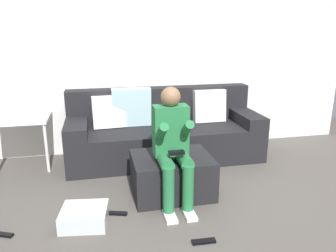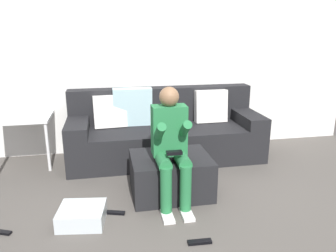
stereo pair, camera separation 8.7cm
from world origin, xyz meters
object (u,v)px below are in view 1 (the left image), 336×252
at_px(remote_near_ottoman, 204,241).
at_px(remote_by_storage_bin, 118,213).
at_px(person_seated, 173,142).
at_px(side_table, 22,123).
at_px(ottoman, 172,175).
at_px(couch_sectional, 163,132).
at_px(storage_bin, 84,216).
at_px(remote_under_side_table, 4,235).

height_order(remote_near_ottoman, remote_by_storage_bin, same).
height_order(person_seated, side_table, person_seated).
bearing_deg(remote_near_ottoman, ottoman, 96.27).
distance_m(couch_sectional, ottoman, 1.01).
height_order(couch_sectional, remote_near_ottoman, couch_sectional).
bearing_deg(couch_sectional, remote_by_storage_bin, -117.89).
bearing_deg(couch_sectional, ottoman, -96.75).
bearing_deg(remote_by_storage_bin, person_seated, 30.53).
bearing_deg(remote_near_ottoman, couch_sectional, 90.44).
bearing_deg(remote_by_storage_bin, remote_near_ottoman, -24.18).
xyz_separation_m(couch_sectional, side_table, (-1.69, 0.10, 0.20)).
distance_m(storage_bin, remote_under_side_table, 0.64).
bearing_deg(storage_bin, person_seated, 14.73).
distance_m(couch_sectional, remote_under_side_table, 2.16).
xyz_separation_m(person_seated, remote_near_ottoman, (0.09, -0.68, -0.59)).
bearing_deg(remote_by_storage_bin, side_table, 143.04).
bearing_deg(person_seated, couch_sectional, 82.68).
relative_size(storage_bin, side_table, 0.60).
bearing_deg(ottoman, remote_near_ottoman, -85.98).
xyz_separation_m(couch_sectional, remote_by_storage_bin, (-0.68, -1.29, -0.32)).
bearing_deg(storage_bin, side_table, 115.93).
distance_m(couch_sectional, remote_near_ottoman, 1.87).
height_order(remote_near_ottoman, remote_under_side_table, same).
bearing_deg(couch_sectional, storage_bin, -124.98).
height_order(couch_sectional, person_seated, person_seated).
height_order(storage_bin, side_table, side_table).
height_order(ottoman, remote_by_storage_bin, ottoman).
distance_m(side_table, remote_near_ottoman, 2.59).
bearing_deg(remote_near_ottoman, remote_under_side_table, 166.77).
xyz_separation_m(storage_bin, remote_near_ottoman, (0.91, -0.46, -0.06)).
height_order(storage_bin, remote_near_ottoman, storage_bin).
distance_m(person_seated, remote_near_ottoman, 0.90).
bearing_deg(storage_bin, remote_under_side_table, -176.68).
distance_m(ottoman, remote_near_ottoman, 0.87).
bearing_deg(storage_bin, remote_near_ottoman, -27.05).
height_order(ottoman, person_seated, person_seated).
distance_m(storage_bin, side_table, 1.71).
relative_size(ottoman, remote_by_storage_bin, 4.49).
bearing_deg(ottoman, couch_sectional, 83.25).
bearing_deg(person_seated, remote_under_side_table, -170.16).
xyz_separation_m(remote_by_storage_bin, remote_under_side_table, (-0.92, -0.13, 0.00)).
bearing_deg(remote_under_side_table, person_seated, 33.01).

